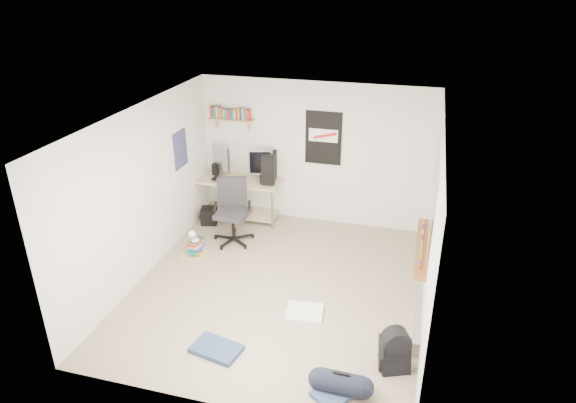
% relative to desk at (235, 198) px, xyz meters
% --- Properties ---
extents(floor, '(4.00, 4.50, 0.01)m').
position_rel_desk_xyz_m(floor, '(1.40, -2.00, -0.37)').
color(floor, gray).
rests_on(floor, ground).
extents(ceiling, '(4.00, 4.50, 0.01)m').
position_rel_desk_xyz_m(ceiling, '(1.40, -2.00, 2.14)').
color(ceiling, white).
rests_on(ceiling, ground).
extents(back_wall, '(4.00, 0.01, 2.50)m').
position_rel_desk_xyz_m(back_wall, '(1.40, 0.26, 0.89)').
color(back_wall, silver).
rests_on(back_wall, ground).
extents(left_wall, '(0.01, 4.50, 2.50)m').
position_rel_desk_xyz_m(left_wall, '(-0.61, -2.00, 0.89)').
color(left_wall, silver).
rests_on(left_wall, ground).
extents(right_wall, '(0.01, 4.50, 2.50)m').
position_rel_desk_xyz_m(right_wall, '(3.40, -2.00, 0.89)').
color(right_wall, silver).
rests_on(right_wall, ground).
extents(desk, '(1.84, 1.11, 0.79)m').
position_rel_desk_xyz_m(desk, '(0.00, 0.00, 0.00)').
color(desk, tan).
rests_on(desk, floor).
extents(monitor_left, '(0.42, 0.31, 0.47)m').
position_rel_desk_xyz_m(monitor_left, '(-0.23, 0.00, 0.65)').
color(monitor_left, '#A7A8AD').
rests_on(monitor_left, desk).
extents(monitor_right, '(0.42, 0.19, 0.45)m').
position_rel_desk_xyz_m(monitor_right, '(0.51, 0.00, 0.64)').
color(monitor_right, '#A3A2A7').
rests_on(monitor_right, desk).
extents(pc_tower, '(0.30, 0.49, 0.48)m').
position_rel_desk_xyz_m(pc_tower, '(0.66, 0.00, 0.66)').
color(pc_tower, black).
rests_on(pc_tower, desk).
extents(keyboard, '(0.44, 0.19, 0.02)m').
position_rel_desk_xyz_m(keyboard, '(-0.11, -0.21, 0.43)').
color(keyboard, black).
rests_on(keyboard, desk).
extents(speaker_left, '(0.10, 0.10, 0.20)m').
position_rel_desk_xyz_m(speaker_left, '(-0.35, 0.00, 0.52)').
color(speaker_left, black).
rests_on(speaker_left, desk).
extents(speaker_right, '(0.10, 0.10, 0.16)m').
position_rel_desk_xyz_m(speaker_right, '(0.59, -0.17, 0.50)').
color(speaker_right, black).
rests_on(speaker_right, desk).
extents(office_chair, '(0.89, 0.89, 1.08)m').
position_rel_desk_xyz_m(office_chair, '(0.30, -0.91, 0.13)').
color(office_chair, '#252427').
rests_on(office_chair, floor).
extents(wall_shelf, '(0.80, 0.22, 0.24)m').
position_rel_desk_xyz_m(wall_shelf, '(-0.05, 0.14, 1.42)').
color(wall_shelf, tan).
rests_on(wall_shelf, back_wall).
extents(poster_back_wall, '(0.62, 0.03, 0.92)m').
position_rel_desk_xyz_m(poster_back_wall, '(1.55, 0.23, 1.19)').
color(poster_back_wall, black).
rests_on(poster_back_wall, back_wall).
extents(poster_left_wall, '(0.02, 0.42, 0.60)m').
position_rel_desk_xyz_m(poster_left_wall, '(-0.59, -0.80, 1.14)').
color(poster_left_wall, navy).
rests_on(poster_left_wall, left_wall).
extents(window, '(0.10, 1.50, 1.26)m').
position_rel_desk_xyz_m(window, '(3.35, -1.70, 1.08)').
color(window, brown).
rests_on(window, right_wall).
extents(baseboard_heater, '(0.08, 2.50, 0.18)m').
position_rel_desk_xyz_m(baseboard_heater, '(3.35, -1.70, -0.28)').
color(baseboard_heater, '#B7B2A8').
rests_on(baseboard_heater, floor).
extents(backpack, '(0.40, 0.36, 0.43)m').
position_rel_desk_xyz_m(backpack, '(3.13, -3.20, -0.16)').
color(backpack, black).
rests_on(backpack, floor).
extents(duffel_bag, '(0.25, 0.25, 0.48)m').
position_rel_desk_xyz_m(duffel_bag, '(2.60, -3.73, -0.22)').
color(duffel_bag, black).
rests_on(duffel_bag, floor).
extents(tshirt, '(0.53, 0.46, 0.04)m').
position_rel_desk_xyz_m(tshirt, '(1.90, -2.49, -0.34)').
color(tshirt, silver).
rests_on(tshirt, floor).
extents(jeans_a, '(0.65, 0.48, 0.06)m').
position_rel_desk_xyz_m(jeans_a, '(1.06, -3.48, -0.33)').
color(jeans_a, navy).
rests_on(jeans_a, floor).
extents(jeans_b, '(0.53, 0.56, 0.06)m').
position_rel_desk_xyz_m(jeans_b, '(2.55, -3.78, -0.34)').
color(jeans_b, navy).
rests_on(jeans_b, floor).
extents(book_stack, '(0.46, 0.40, 0.28)m').
position_rel_desk_xyz_m(book_stack, '(-0.12, -1.49, -0.21)').
color(book_stack, olive).
rests_on(book_stack, floor).
extents(desk_lamp, '(0.16, 0.23, 0.21)m').
position_rel_desk_xyz_m(desk_lamp, '(-0.10, -1.51, 0.02)').
color(desk_lamp, white).
rests_on(desk_lamp, book_stack).
extents(subwoofer, '(0.33, 0.33, 0.30)m').
position_rel_desk_xyz_m(subwoofer, '(-0.35, -0.40, -0.22)').
color(subwoofer, black).
rests_on(subwoofer, floor).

